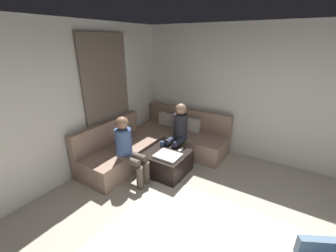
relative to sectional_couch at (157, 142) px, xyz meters
name	(u,v)px	position (x,y,z in m)	size (l,w,h in m)	color
wall_back	(276,97)	(2.08, 1.06, 1.07)	(6.00, 0.12, 2.70)	silver
wall_left	(38,112)	(-0.86, -1.88, 1.07)	(0.12, 6.00, 2.70)	silver
curtain_panel	(108,101)	(-0.76, -0.58, 0.97)	(0.06, 1.10, 2.50)	#726659
sectional_couch	(157,142)	(0.00, 0.00, 0.00)	(2.10, 2.55, 0.87)	#9E7F6B
ottoman	(167,162)	(0.57, -0.48, -0.07)	(0.76, 0.76, 0.42)	black
folded_blanket	(168,156)	(0.67, -0.60, 0.16)	(0.44, 0.36, 0.04)	white
coffee_mug	(162,144)	(0.35, -0.30, 0.19)	(0.08, 0.08, 0.10)	#334C72
game_remote	(181,150)	(0.75, -0.26, 0.15)	(0.05, 0.15, 0.02)	white
person_on_couch_back	(178,131)	(0.50, 0.06, 0.38)	(0.30, 0.60, 1.20)	#2D3347
person_on_couch_side	(128,148)	(0.15, -1.05, 0.38)	(0.60, 0.30, 1.20)	brown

